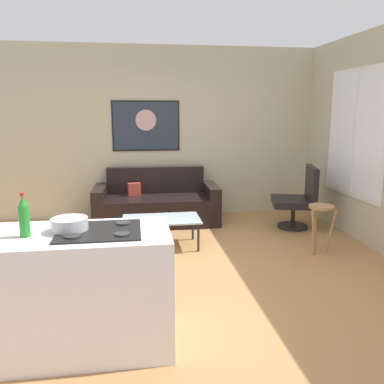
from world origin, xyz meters
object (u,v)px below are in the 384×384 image
Objects in this scene: armchair at (300,198)px; wall_painting at (146,126)px; coffee_table at (161,221)px; bar_stool at (321,217)px; soda_bottle_2 at (24,217)px; couch at (156,205)px; mixing_bowl at (70,225)px.

armchair is 0.86× the size of wall_painting.
wall_painting is (-0.12, 1.62, 1.16)m from coffee_table.
coffee_table is at bearing 165.03° from bar_stool.
soda_bottle_2 is at bearing -116.72° from coffee_table.
soda_bottle_2 is (-3.24, -2.75, 0.59)m from armchair.
soda_bottle_2 reaches higher than armchair.
couch is at bearing 89.74° from coffee_table.
armchair is 3.56× the size of mixing_bowl.
armchair is at bearing 14.63° from coffee_table.
armchair is 4.29m from soda_bottle_2.
bar_stool is (1.94, -1.71, 0.19)m from couch.
mixing_bowl is at bearing -100.57° from wall_painting.
bar_stool is at bearing -45.96° from wall_painting.
wall_painting is (-0.12, 0.43, 1.23)m from couch.
mixing_bowl is at bearing -111.08° from coffee_table.
coffee_table is 2.21m from armchair.
bar_stool is at bearing -41.27° from couch.
armchair is 2.71m from wall_painting.
soda_bottle_2 is at bearing -139.66° from armchair.
wall_painting is (-2.07, 2.14, 1.05)m from bar_stool.
wall_painting is at bearing 79.43° from mixing_bowl.
coffee_table is at bearing 63.28° from soda_bottle_2.
coffee_table is 2.55m from soda_bottle_2.
mixing_bowl is (-0.81, -2.11, 0.60)m from coffee_table.
mixing_bowl is (-2.76, -1.59, 0.48)m from bar_stool.
wall_painting reaches higher than armchair.
bar_stool is (-0.19, -1.08, 0.01)m from armchair.
armchair reaches higher than couch.
bar_stool is at bearing -14.97° from coffee_table.
mixing_bowl is (-0.82, -3.30, 0.67)m from couch.
couch reaches higher than coffee_table.
bar_stool is 3.15m from wall_painting.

